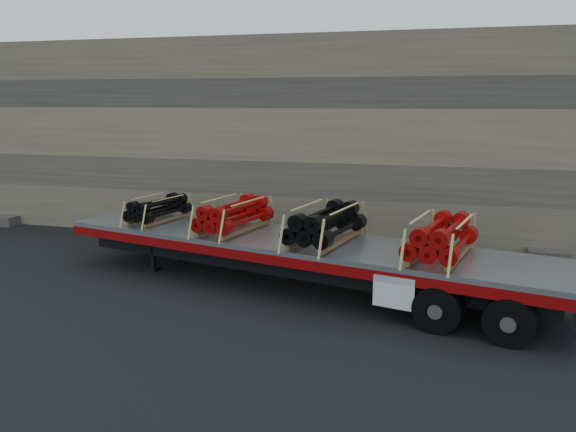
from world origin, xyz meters
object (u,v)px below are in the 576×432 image
bundle_midfront (234,216)px  bundle_front (158,209)px  bundle_midrear (326,225)px  bundle_rear (441,239)px  trailer (294,263)px

bundle_midfront → bundle_front: bearing=-180.0°
bundle_midfront → bundle_midrear: size_ratio=0.94×
bundle_front → bundle_midfront: 2.68m
bundle_midfront → bundle_rear: bundle_rear is taller
trailer → bundle_rear: (3.67, -0.86, 1.10)m
trailer → bundle_front: bundle_front is taller
trailer → bundle_rear: size_ratio=5.48×
bundle_front → bundle_midrear: (5.29, -1.24, 0.10)m
bundle_front → bundle_rear: 8.33m
trailer → bundle_front: size_ratio=6.84×
trailer → bundle_front: (-4.43, 1.04, 1.02)m
trailer → bundle_rear: 3.93m
bundle_front → bundle_rear: size_ratio=0.80×
bundle_midfront → bundle_midrear: (2.68, -0.63, 0.03)m
bundle_midfront → bundle_rear: 5.65m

